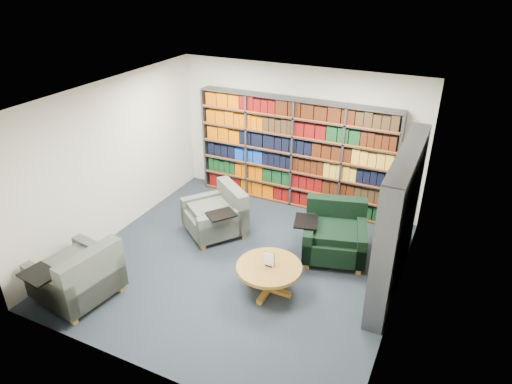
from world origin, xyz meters
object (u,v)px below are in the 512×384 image
at_px(chair_teal_left, 219,215).
at_px(chair_green_right, 334,235).
at_px(coffee_table, 269,271).
at_px(chair_teal_front, 80,278).

relative_size(chair_teal_left, chair_green_right, 1.02).
bearing_deg(coffee_table, chair_green_right, 67.20).
bearing_deg(chair_teal_left, chair_teal_front, -109.83).
bearing_deg(chair_green_right, coffee_table, -112.80).
bearing_deg(chair_teal_front, chair_green_right, 42.38).
height_order(chair_teal_left, chair_teal_front, chair_teal_front).
relative_size(chair_teal_left, chair_teal_front, 1.05).
relative_size(chair_green_right, coffee_table, 1.34).
distance_m(chair_teal_left, coffee_table, 1.92).
height_order(chair_teal_front, coffee_table, chair_teal_front).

